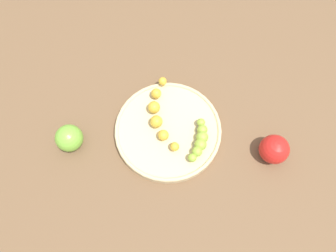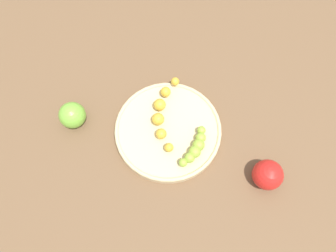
{
  "view_description": "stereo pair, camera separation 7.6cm",
  "coord_description": "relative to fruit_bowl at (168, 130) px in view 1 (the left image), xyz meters",
  "views": [
    {
      "loc": [
        0.22,
        -0.2,
        0.74
      ],
      "look_at": [
        0.0,
        0.0,
        0.04
      ],
      "focal_mm": 32.91,
      "sensor_mm": 36.0,
      "label": 1
    },
    {
      "loc": [
        0.27,
        -0.14,
        0.74
      ],
      "look_at": [
        0.0,
        0.0,
        0.04
      ],
      "focal_mm": 32.91,
      "sensor_mm": 36.0,
      "label": 2
    }
  ],
  "objects": [
    {
      "name": "ground_plane",
      "position": [
        0.0,
        0.0,
        -0.01
      ],
      "size": [
        2.4,
        2.4,
        0.0
      ],
      "primitive_type": "plane",
      "color": "brown"
    },
    {
      "name": "fruit_bowl",
      "position": [
        0.0,
        0.0,
        0.0
      ],
      "size": [
        0.27,
        0.27,
        0.02
      ],
      "color": "#D1B784",
      "rests_on": "ground_plane"
    },
    {
      "name": "banana_spotted",
      "position": [
        -0.04,
        0.01,
        0.02
      ],
      "size": [
        0.18,
        0.13,
        0.03
      ],
      "rotation": [
        0.0,
        0.0,
        4.15
      ],
      "color": "gold",
      "rests_on": "fruit_bowl"
    },
    {
      "name": "banana_green",
      "position": [
        0.08,
        0.03,
        0.02
      ],
      "size": [
        0.07,
        0.1,
        0.03
      ],
      "rotation": [
        0.0,
        0.0,
        0.58
      ],
      "color": "#8CAD38",
      "rests_on": "fruit_bowl"
    },
    {
      "name": "apple_red",
      "position": [
        0.22,
        0.15,
        0.02
      ],
      "size": [
        0.07,
        0.07,
        0.07
      ],
      "primitive_type": "sphere",
      "color": "red",
      "rests_on": "ground_plane"
    },
    {
      "name": "apple_green",
      "position": [
        -0.14,
        -0.2,
        0.02
      ],
      "size": [
        0.07,
        0.07,
        0.07
      ],
      "primitive_type": "sphere",
      "color": "#72B238",
      "rests_on": "ground_plane"
    }
  ]
}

